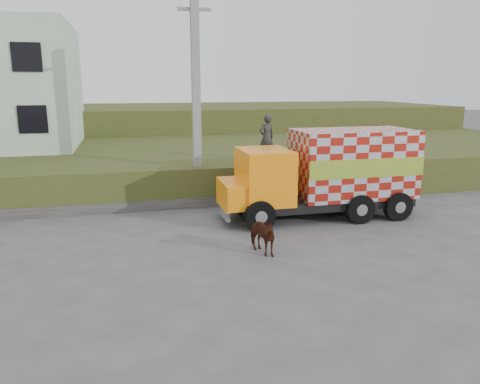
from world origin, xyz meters
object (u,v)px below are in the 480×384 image
object	(u,v)px
utility_pole	(196,98)
cow	(260,235)
cargo_truck	(328,173)
pedestrian	(267,137)

from	to	relation	value
utility_pole	cow	size ratio (longest dim) A/B	6.24
cargo_truck	cow	bearing A→B (deg)	-137.92
cargo_truck	cow	world-z (taller)	cargo_truck
cow	utility_pole	bearing A→B (deg)	80.03
utility_pole	cow	distance (m)	6.84
utility_pole	pedestrian	size ratio (longest dim) A/B	4.25
cargo_truck	cow	xyz separation A→B (m)	(-3.33, -3.02, -1.03)
pedestrian	cow	bearing A→B (deg)	58.79
cow	pedestrian	xyz separation A→B (m)	(2.19, 6.66, 1.90)
utility_pole	cow	world-z (taller)	utility_pole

